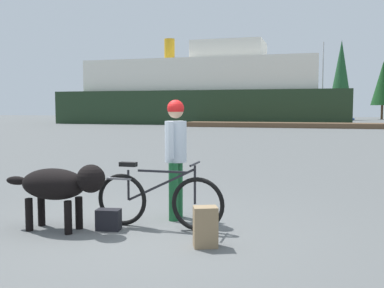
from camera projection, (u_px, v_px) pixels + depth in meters
ground_plane at (139, 232)px, 5.82m from camera, size 160.00×160.00×0.00m
bicycle at (158, 200)px, 6.00m from camera, size 1.83×0.44×0.92m
person_cyclist at (176, 147)px, 6.45m from camera, size 0.32×0.53×1.76m
dog at (60, 185)px, 5.87m from camera, size 1.49×0.49×0.91m
backpack at (205, 227)px, 5.20m from camera, size 0.34×0.29×0.48m
handbag_pannier at (109, 220)px, 5.92m from camera, size 0.34×0.23×0.28m
dock_pier at (295, 125)px, 37.19m from camera, size 18.61×2.89×0.40m
ferry_boat at (203, 93)px, 46.14m from camera, size 29.43×8.75×8.94m
sailboat_moored at (322, 118)px, 47.83m from camera, size 6.82×1.91×8.72m
pine_tree_far_left at (230, 72)px, 62.01m from camera, size 3.44×3.44×11.01m
pine_tree_center at (341, 73)px, 58.25m from camera, size 2.87×2.87×10.58m
pine_tree_mid_back at (383, 83)px, 63.24m from camera, size 3.21×3.21×8.35m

